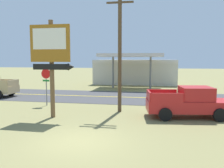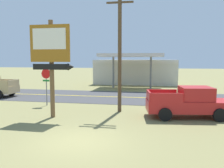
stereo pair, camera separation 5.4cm
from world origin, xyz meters
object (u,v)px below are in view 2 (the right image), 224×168
object	(u,v)px
stop_sign	(46,80)
utility_pole	(120,44)
motel_sign	(51,53)
gas_station	(136,71)
pickup_red_parked_on_lawn	(189,102)

from	to	relation	value
stop_sign	utility_pole	size ratio (longest dim) A/B	0.33
motel_sign	gas_station	xyz separation A→B (m)	(3.13, 22.44, -2.12)
motel_sign	utility_pole	bearing A→B (deg)	33.73
motel_sign	gas_station	distance (m)	22.76
utility_pole	pickup_red_parked_on_lawn	xyz separation A→B (m)	(4.62, -0.88, -3.77)
pickup_red_parked_on_lawn	stop_sign	bearing A→B (deg)	169.32
utility_pole	stop_sign	bearing A→B (deg)	169.44
stop_sign	utility_pole	xyz separation A→B (m)	(6.09, -1.14, 2.71)
motel_sign	utility_pole	size ratio (longest dim) A/B	0.69
stop_sign	pickup_red_parked_on_lawn	xyz separation A→B (m)	(10.71, -2.02, -1.06)
utility_pole	gas_station	size ratio (longest dim) A/B	0.74
motel_sign	stop_sign	bearing A→B (deg)	120.98
stop_sign	gas_station	world-z (taller)	gas_station
motel_sign	pickup_red_parked_on_lawn	world-z (taller)	motel_sign
stop_sign	gas_station	bearing A→B (deg)	74.03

